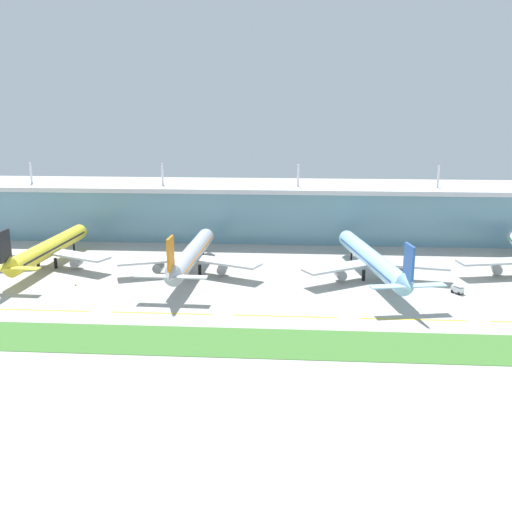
{
  "coord_description": "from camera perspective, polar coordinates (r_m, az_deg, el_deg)",
  "views": [
    {
      "loc": [
        -0.37,
        -146.33,
        55.63
      ],
      "look_at": [
        -13.41,
        38.38,
        7.0
      ],
      "focal_mm": 40.96,
      "sensor_mm": 36.0,
      "label": 1
    }
  ],
  "objects": [
    {
      "name": "taxiway_stripe_mid_east",
      "position": [
        161.12,
        15.09,
        -6.01
      ],
      "size": [
        28.0,
        0.7,
        0.04
      ],
      "primitive_type": "cube",
      "color": "yellow",
      "rests_on": "ground"
    },
    {
      "name": "taxiway_stripe_west",
      "position": [
        173.1,
        -20.37,
        -4.98
      ],
      "size": [
        28.0,
        0.7,
        0.04
      ],
      "primitive_type": "cube",
      "color": "yellow",
      "rests_on": "ground"
    },
    {
      "name": "ground_plane",
      "position": [
        156.55,
        3.93,
        -6.14
      ],
      "size": [
        600.0,
        600.0,
        0.0
      ],
      "primitive_type": "plane",
      "color": "#A8A59E"
    },
    {
      "name": "airliner_far_middle",
      "position": [
        192.51,
        11.3,
        -0.38
      ],
      "size": [
        47.94,
        70.3,
        18.9
      ],
      "color": "#9ED1EA",
      "rests_on": "ground"
    },
    {
      "name": "taxiway_stripe_mid_west",
      "position": [
        162.23,
        -9.31,
        -5.54
      ],
      "size": [
        28.0,
        0.7,
        0.04
      ],
      "primitive_type": "cube",
      "color": "yellow",
      "rests_on": "ground"
    },
    {
      "name": "airliner_nearest",
      "position": [
        215.47,
        -19.69,
        0.65
      ],
      "size": [
        48.77,
        63.95,
        18.9
      ],
      "color": "yellow",
      "rests_on": "ground"
    },
    {
      "name": "grass_verge",
      "position": [
        140.88,
        3.9,
        -8.56
      ],
      "size": [
        300.0,
        18.0,
        0.1
      ],
      "primitive_type": "cube",
      "color": "#3D702D",
      "rests_on": "ground"
    },
    {
      "name": "terminal_building",
      "position": [
        247.91,
        4.07,
        4.43
      ],
      "size": [
        288.0,
        34.0,
        31.6
      ],
      "color": "#6693A8",
      "rests_on": "ground"
    },
    {
      "name": "baggage_cart",
      "position": [
        186.15,
        19.08,
        -3.1
      ],
      "size": [
        3.6,
        3.97,
        2.48
      ],
      "color": "silver",
      "rests_on": "ground"
    },
    {
      "name": "safety_cone_left_wingtip",
      "position": [
        191.96,
        -17.19,
        -2.7
      ],
      "size": [
        0.56,
        0.56,
        0.7
      ],
      "primitive_type": "cone",
      "color": "orange",
      "rests_on": "ground"
    },
    {
      "name": "airliner_near_middle",
      "position": [
        195.76,
        -6.38,
        0.07
      ],
      "size": [
        48.79,
        64.95,
        18.9
      ],
      "color": "#ADB2BC",
      "rests_on": "ground"
    },
    {
      "name": "taxiway_stripe_centre",
      "position": [
        158.06,
        2.84,
        -5.9
      ],
      "size": [
        28.0,
        0.7,
        0.04
      ],
      "primitive_type": "cube",
      "color": "yellow",
      "rests_on": "ground"
    }
  ]
}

